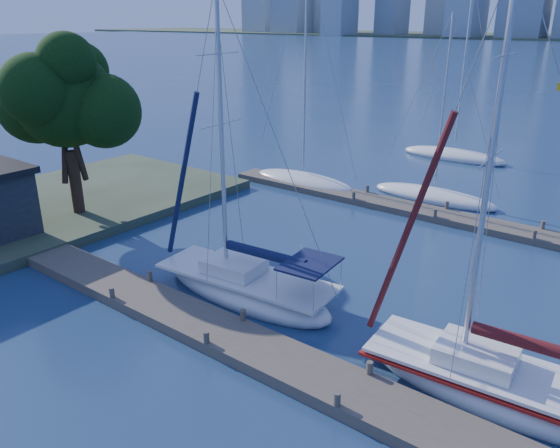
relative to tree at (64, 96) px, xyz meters
The scene contains 10 objects.
ground 16.17m from the tree, 14.80° to the right, with size 700.00×700.00×0.00m, color navy.
near_dock 16.09m from the tree, 14.80° to the right, with size 26.00×2.00×0.40m, color #50453B.
far_dock 21.35m from the tree, 36.96° to the left, with size 30.00×1.80×0.36m, color #50453B.
shore 6.99m from the tree, 164.39° to the right, with size 12.00×22.00×0.50m, color #38472D.
tree is the anchor object (origin of this frame).
sailboat_navy 13.95m from the tree, ahead, with size 8.12×3.33×12.01m.
sailboat_maroon 23.02m from the tree, ahead, with size 7.99×3.12×12.42m.
bg_boat_0 15.39m from the tree, 66.27° to the left, with size 7.69×2.94×14.15m.
bg_boat_1 21.37m from the tree, 48.02° to the left, with size 7.72×2.31×10.92m.
bg_boat_6 28.66m from the tree, 67.42° to the left, with size 8.39×4.91×13.10m.
Camera 1 is at (11.23, -11.46, 10.33)m, focal length 35.00 mm.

